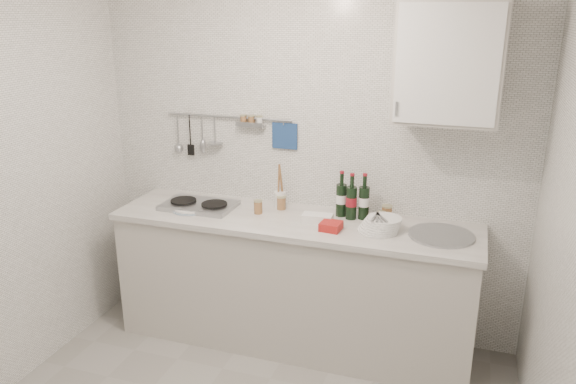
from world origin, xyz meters
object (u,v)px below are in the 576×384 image
at_px(plate_stack_sink, 381,225).
at_px(utensil_crock, 280,197).
at_px(wall_cabinet, 449,63).
at_px(wine_bottles, 352,196).
at_px(plate_stack_hob, 192,208).

bearing_deg(plate_stack_sink, utensil_crock, 163.96).
bearing_deg(plate_stack_sink, wall_cabinet, 25.95).
xyz_separation_m(wall_cabinet, wine_bottles, (-0.54, 0.02, -0.87)).
bearing_deg(utensil_crock, plate_stack_hob, -157.57).
xyz_separation_m(plate_stack_hob, plate_stack_sink, (1.31, 0.02, 0.03)).
xyz_separation_m(wall_cabinet, plate_stack_sink, (-0.32, -0.15, -0.99)).
bearing_deg(wall_cabinet, wine_bottles, 177.69).
bearing_deg(utensil_crock, wall_cabinet, -3.20).
xyz_separation_m(wall_cabinet, utensil_crock, (-1.06, 0.06, -0.95)).
relative_size(plate_stack_hob, utensil_crock, 0.86).
distance_m(plate_stack_hob, plate_stack_sink, 1.31).
distance_m(plate_stack_sink, wine_bottles, 0.31).
xyz_separation_m(plate_stack_hob, utensil_crock, (0.57, 0.23, 0.06)).
height_order(plate_stack_sink, utensil_crock, utensil_crock).
bearing_deg(wall_cabinet, plate_stack_hob, -173.89).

